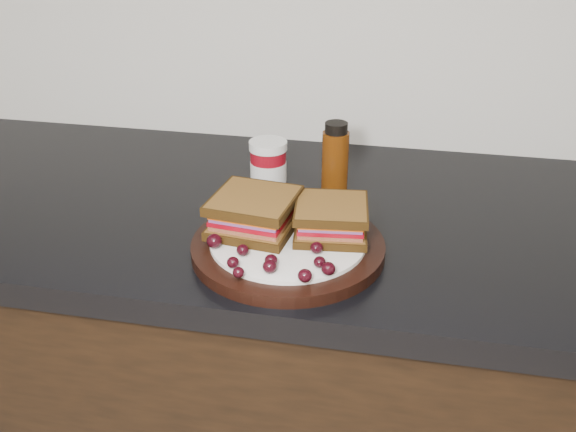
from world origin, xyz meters
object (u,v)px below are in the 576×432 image
at_px(plate, 288,247).
at_px(condiment_jar, 268,167).
at_px(sandwich_left, 254,213).
at_px(oil_bottle, 335,158).

distance_m(plate, condiment_jar, 0.21).
xyz_separation_m(sandwich_left, condiment_jar, (-0.02, 0.17, -0.00)).
bearing_deg(sandwich_left, oil_bottle, 71.59).
height_order(sandwich_left, oil_bottle, oil_bottle).
height_order(sandwich_left, condiment_jar, condiment_jar).
xyz_separation_m(plate, condiment_jar, (-0.07, 0.19, 0.04)).
bearing_deg(plate, oil_bottle, 79.77).
bearing_deg(sandwich_left, plate, -11.40).
height_order(plate, sandwich_left, sandwich_left).
bearing_deg(condiment_jar, oil_bottle, 11.69).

